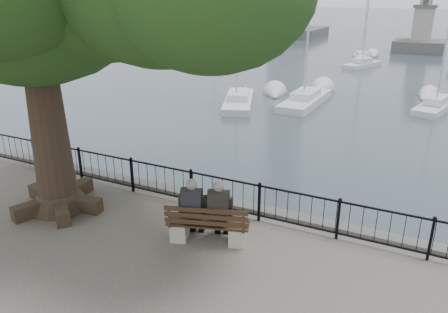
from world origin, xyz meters
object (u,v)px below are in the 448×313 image
Objects in this scene: lion_monument at (422,33)px; bench at (208,229)px; person_left at (194,211)px; person_right at (220,213)px.

bench is at bearing -91.97° from lion_monument.
lion_monument reaches higher than person_left.
person_right is (0.59, 0.19, 0.00)m from person_left.
bench is 1.25× the size of person_right.
bench is 0.24× the size of lion_monument.
bench is 1.25× the size of person_left.
person_left is 0.62m from person_right.
person_right is (0.22, 0.18, 0.39)m from bench.
person_left is 1.00× the size of person_right.
lion_monument is at bearing 88.03° from bench.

